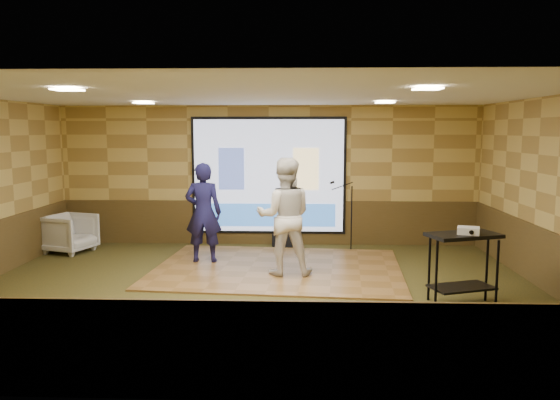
{
  "coord_description": "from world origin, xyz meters",
  "views": [
    {
      "loc": [
        0.66,
        -8.23,
        2.48
      ],
      "look_at": [
        0.34,
        0.92,
        1.3
      ],
      "focal_mm": 35.0,
      "sensor_mm": 36.0,
      "label": 1
    }
  ],
  "objects_px": {
    "player_left": "(203,213)",
    "av_table": "(463,254)",
    "projector_screen": "(269,177)",
    "banquet_chair": "(70,233)",
    "player_right": "(285,216)",
    "duffel_bag": "(284,240)",
    "dance_floor": "(278,268)",
    "projector": "(468,231)",
    "mic_stand": "(349,227)"
  },
  "relations": [
    {
      "from": "mic_stand",
      "to": "duffel_bag",
      "type": "xyz_separation_m",
      "value": [
        -1.35,
        0.4,
        -0.36
      ]
    },
    {
      "from": "player_left",
      "to": "banquet_chair",
      "type": "xyz_separation_m",
      "value": [
        -2.88,
        0.81,
        -0.57
      ]
    },
    {
      "from": "player_right",
      "to": "banquet_chair",
      "type": "xyz_separation_m",
      "value": [
        -4.41,
        1.63,
        -0.63
      ]
    },
    {
      "from": "duffel_bag",
      "to": "player_left",
      "type": "bearing_deg",
      "value": -133.07
    },
    {
      "from": "player_right",
      "to": "mic_stand",
      "type": "bearing_deg",
      "value": -124.6
    },
    {
      "from": "dance_floor",
      "to": "player_left",
      "type": "relative_size",
      "value": 2.34
    },
    {
      "from": "projector",
      "to": "banquet_chair",
      "type": "relative_size",
      "value": 0.34
    },
    {
      "from": "dance_floor",
      "to": "player_left",
      "type": "height_order",
      "value": "player_left"
    },
    {
      "from": "projector",
      "to": "av_table",
      "type": "bearing_deg",
      "value": 154.1
    },
    {
      "from": "dance_floor",
      "to": "projector",
      "type": "bearing_deg",
      "value": -35.81
    },
    {
      "from": "projector_screen",
      "to": "player_left",
      "type": "height_order",
      "value": "projector_screen"
    },
    {
      "from": "projector",
      "to": "mic_stand",
      "type": "bearing_deg",
      "value": 129.16
    },
    {
      "from": "projector_screen",
      "to": "banquet_chair",
      "type": "relative_size",
      "value": 3.85
    },
    {
      "from": "player_right",
      "to": "projector",
      "type": "xyz_separation_m",
      "value": [
        2.61,
        -1.54,
        0.06
      ]
    },
    {
      "from": "projector",
      "to": "duffel_bag",
      "type": "bearing_deg",
      "value": 142.77
    },
    {
      "from": "player_left",
      "to": "projector",
      "type": "relative_size",
      "value": 6.32
    },
    {
      "from": "banquet_chair",
      "to": "projector",
      "type": "bearing_deg",
      "value": -95.74
    },
    {
      "from": "player_left",
      "to": "av_table",
      "type": "relative_size",
      "value": 1.79
    },
    {
      "from": "player_left",
      "to": "player_right",
      "type": "bearing_deg",
      "value": 151.0
    },
    {
      "from": "projector_screen",
      "to": "duffel_bag",
      "type": "distance_m",
      "value": 1.39
    },
    {
      "from": "projector",
      "to": "mic_stand",
      "type": "relative_size",
      "value": 0.2
    },
    {
      "from": "player_right",
      "to": "duffel_bag",
      "type": "height_order",
      "value": "player_right"
    },
    {
      "from": "player_right",
      "to": "banquet_chair",
      "type": "height_order",
      "value": "player_right"
    },
    {
      "from": "duffel_bag",
      "to": "dance_floor",
      "type": "bearing_deg",
      "value": -91.38
    },
    {
      "from": "dance_floor",
      "to": "banquet_chair",
      "type": "relative_size",
      "value": 5.04
    },
    {
      "from": "projector_screen",
      "to": "duffel_bag",
      "type": "xyz_separation_m",
      "value": [
        0.33,
        -0.19,
        -1.34
      ]
    },
    {
      "from": "banquet_chair",
      "to": "player_right",
      "type": "bearing_deg",
      "value": -91.72
    },
    {
      "from": "dance_floor",
      "to": "duffel_bag",
      "type": "bearing_deg",
      "value": 88.62
    },
    {
      "from": "projector",
      "to": "player_right",
      "type": "bearing_deg",
      "value": 167.67
    },
    {
      "from": "dance_floor",
      "to": "banquet_chair",
      "type": "height_order",
      "value": "banquet_chair"
    },
    {
      "from": "dance_floor",
      "to": "player_left",
      "type": "bearing_deg",
      "value": 164.59
    },
    {
      "from": "projector",
      "to": "duffel_bag",
      "type": "xyz_separation_m",
      "value": [
        -2.69,
        3.91,
        -0.95
      ]
    },
    {
      "from": "projector_screen",
      "to": "banquet_chair",
      "type": "height_order",
      "value": "projector_screen"
    },
    {
      "from": "projector_screen",
      "to": "dance_floor",
      "type": "distance_m",
      "value": 2.59
    },
    {
      "from": "banquet_chair",
      "to": "projector_screen",
      "type": "bearing_deg",
      "value": -58.39
    },
    {
      "from": "av_table",
      "to": "projector",
      "type": "bearing_deg",
      "value": -44.11
    },
    {
      "from": "av_table",
      "to": "duffel_bag",
      "type": "relative_size",
      "value": 2.37
    },
    {
      "from": "projector_screen",
      "to": "dance_floor",
      "type": "bearing_deg",
      "value": -82.39
    },
    {
      "from": "banquet_chair",
      "to": "duffel_bag",
      "type": "xyz_separation_m",
      "value": [
        4.33,
        0.74,
        -0.26
      ]
    },
    {
      "from": "projector_screen",
      "to": "player_left",
      "type": "xyz_separation_m",
      "value": [
        -1.12,
        -1.73,
        -0.52
      ]
    },
    {
      "from": "dance_floor",
      "to": "banquet_chair",
      "type": "xyz_separation_m",
      "value": [
        -4.28,
        1.19,
        0.38
      ]
    },
    {
      "from": "projector_screen",
      "to": "av_table",
      "type": "distance_m",
      "value": 5.08
    },
    {
      "from": "dance_floor",
      "to": "av_table",
      "type": "height_order",
      "value": "av_table"
    },
    {
      "from": "player_right",
      "to": "dance_floor",
      "type": "bearing_deg",
      "value": -75.41
    },
    {
      "from": "player_left",
      "to": "mic_stand",
      "type": "distance_m",
      "value": 3.06
    },
    {
      "from": "player_right",
      "to": "banquet_chair",
      "type": "relative_size",
      "value": 2.31
    },
    {
      "from": "av_table",
      "to": "duffel_bag",
      "type": "distance_m",
      "value": 4.72
    },
    {
      "from": "projector_screen",
      "to": "av_table",
      "type": "bearing_deg",
      "value": -53.7
    },
    {
      "from": "av_table",
      "to": "player_left",
      "type": "bearing_deg",
      "value": 150.48
    },
    {
      "from": "duffel_bag",
      "to": "projector_screen",
      "type": "bearing_deg",
      "value": 150.49
    }
  ]
}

